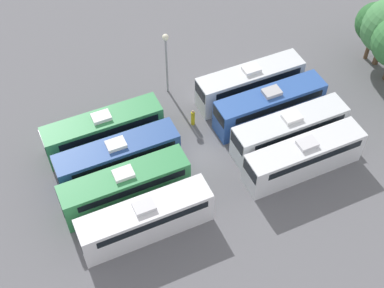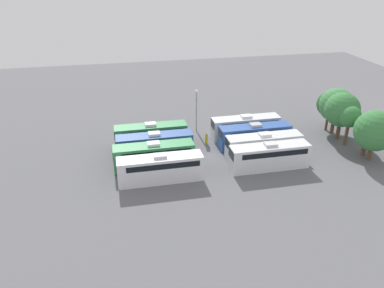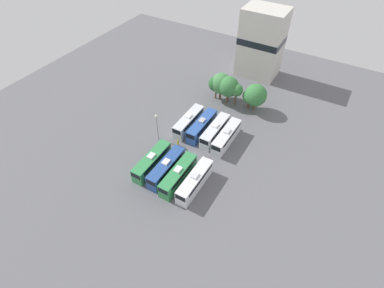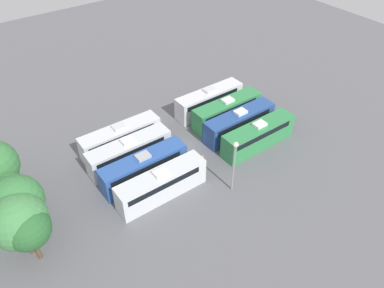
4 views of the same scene
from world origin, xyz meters
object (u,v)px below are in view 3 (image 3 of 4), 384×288
object	(u,v)px
bus_3	(195,181)
bus_6	(215,131)
bus_0	(152,161)
light_pole	(157,123)
bus_2	(178,175)
tree_3	(236,90)
bus_1	(166,167)
tree_5	(256,95)
bus_5	(202,126)
bus_4	(189,121)
tree_2	(229,87)
bus_7	(227,136)
tree_0	(216,84)
tree_1	(221,84)
depot_building	(261,43)
worker_person	(178,143)
tree_4	(250,96)

from	to	relation	value
bus_3	bus_6	world-z (taller)	same
bus_0	light_pole	size ratio (longest dim) A/B	1.52
bus_2	tree_3	distance (m)	28.70
bus_1	tree_5	world-z (taller)	tree_5
light_pole	bus_5	bearing A→B (deg)	44.19
bus_6	bus_2	bearing A→B (deg)	-90.91
bus_4	tree_2	size ratio (longest dim) A/B	1.42
bus_0	bus_1	world-z (taller)	same
bus_5	bus_7	bearing A→B (deg)	-3.43
bus_7	tree_0	xyz separation A→B (m)	(-9.85, 13.99, 2.63)
bus_3	tree_1	xyz separation A→B (m)	(-8.96, 28.78, 2.80)
bus_7	tree_3	bearing A→B (deg)	106.73
depot_building	light_pole	bearing A→B (deg)	-102.83
bus_4	bus_0	bearing A→B (deg)	-89.85
bus_4	tree_0	distance (m)	14.05
bus_6	light_pole	distance (m)	13.25
bus_4	tree_5	distance (m)	17.96
light_pole	depot_building	xyz separation A→B (m)	(8.66, 38.02, 4.68)
bus_7	tree_1	xyz separation A→B (m)	(-8.73, 14.39, 2.80)
tree_2	tree_5	xyz separation A→B (m)	(7.08, 0.56, -0.41)
bus_0	bus_1	distance (m)	3.45
bus_1	bus_6	distance (m)	15.10
tree_3	tree_5	distance (m)	4.90
tree_0	tree_1	distance (m)	1.20
bus_6	tree_2	distance (m)	14.19
bus_4	tree_3	distance (m)	15.02
bus_6	bus_1	bearing A→B (deg)	-102.78
bus_7	worker_person	bearing A→B (deg)	-144.23
depot_building	bus_3	bearing A→B (deg)	-83.28
bus_7	tree_2	size ratio (longest dim) A/B	1.42
tree_1	tree_0	bearing A→B (deg)	-160.12
bus_4	bus_7	distance (m)	9.90
tree_1	tree_4	distance (m)	8.13
tree_3	bus_3	bearing A→B (deg)	-81.18
bus_3	tree_5	size ratio (longest dim) A/B	1.48
depot_building	tree_3	bearing A→B (deg)	-86.71
bus_4	light_pole	distance (m)	8.49
bus_4	tree_1	bearing A→B (deg)	85.32
tree_5	depot_building	world-z (taller)	depot_building
bus_0	bus_5	distance (m)	15.20
tree_4	bus_4	bearing A→B (deg)	-122.87
bus_3	tree_4	world-z (taller)	tree_4
light_pole	tree_5	size ratio (longest dim) A/B	0.97
tree_1	bus_5	bearing A→B (deg)	-80.83
tree_2	light_pole	bearing A→B (deg)	-109.82
bus_1	tree_4	size ratio (longest dim) A/B	1.94
tree_3	bus_7	bearing A→B (deg)	-73.27
bus_2	worker_person	distance (m)	10.10
light_pole	tree_1	size ratio (longest dim) A/B	0.95
bus_1	bus_2	size ratio (longest dim) A/B	1.00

